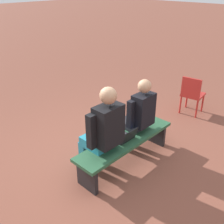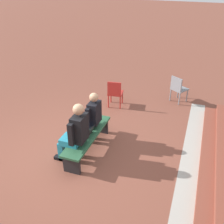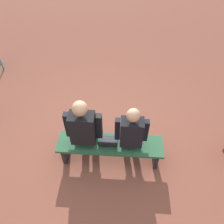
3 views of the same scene
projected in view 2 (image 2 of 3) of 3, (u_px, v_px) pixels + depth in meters
ground_plane at (72, 153)px, 6.03m from camera, size 60.00×60.00×0.00m
concrete_strip at (188, 173)px, 5.44m from camera, size 6.48×0.40×0.01m
bench at (88, 138)px, 5.93m from camera, size 1.80×0.44×0.45m
person_student at (90, 116)px, 6.06m from camera, size 0.53×0.67×1.32m
person_adult at (75, 132)px, 5.42m from camera, size 0.59×0.75×1.42m
laptop at (87, 133)px, 5.83m from camera, size 0.32×0.29×0.21m
plastic_chair_by_pillar at (115, 92)px, 7.75m from camera, size 0.47×0.47×0.84m
plastic_chair_mid_courtyard at (178, 88)px, 8.03m from camera, size 0.58×0.58×0.84m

